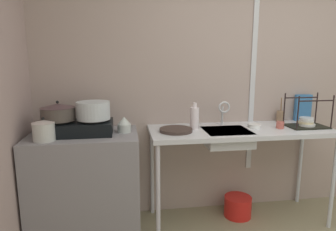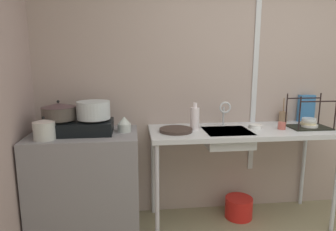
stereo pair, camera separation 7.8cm
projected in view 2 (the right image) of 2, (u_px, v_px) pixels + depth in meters
The scene contains 19 objects.
wall_back at pixel (261, 75), 2.94m from camera, with size 5.18×0.10×2.74m, color #AA978E.
wall_metal_strip at pixel (256, 62), 2.85m from camera, with size 0.05×0.01×2.20m, color silver.
counter_concrete at pixel (86, 183), 2.58m from camera, with size 0.91×0.59×0.91m, color gray.
counter_sink at pixel (241, 136), 2.67m from camera, with size 1.67×0.59×0.91m.
stove at pixel (77, 127), 2.48m from camera, with size 0.59×0.31×0.13m.
pot_on_left_burner at pixel (59, 111), 2.44m from camera, with size 0.28×0.28×0.16m.
pot_on_right_burner at pixel (94, 110), 2.47m from camera, with size 0.28×0.28×0.15m.
pot_beside_stove at pixel (44, 129), 2.29m from camera, with size 0.17×0.17×0.19m.
percolator at pixel (124, 124), 2.55m from camera, with size 0.12×0.12×0.14m.
sink_basin at pixel (227, 138), 2.61m from camera, with size 0.40×0.37×0.13m, color silver.
faucet at pixel (225, 110), 2.75m from camera, with size 0.11×0.07×0.24m.
frying_pan at pixel (176, 130), 2.56m from camera, with size 0.29×0.29×0.03m, color #392C27.
dish_rack at pixel (309, 123), 2.70m from camera, with size 0.36×0.25×0.31m.
cup_by_rack at pixel (282, 126), 2.65m from camera, with size 0.07×0.07×0.06m, color #B5594E.
small_bowl_on_drainboard at pixel (255, 127), 2.68m from camera, with size 0.12×0.12×0.04m, color white.
bottle_by_sink at pixel (195, 118), 2.62m from camera, with size 0.08×0.08×0.24m.
cereal_box at pixel (306, 108), 2.96m from camera, with size 0.16×0.05×0.27m, color #3774B4.
utensil_jar at pixel (283, 117), 2.94m from camera, with size 0.08×0.08×0.25m.
bucket_on_floor at pixel (239, 207), 2.88m from camera, with size 0.26×0.26×0.20m, color red.
Camera 2 is at (-1.28, -1.03, 1.53)m, focal length 31.33 mm.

